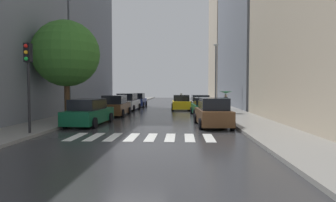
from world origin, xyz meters
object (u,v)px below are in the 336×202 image
Objects in this scene: parked_car_left_nearest at (89,113)px; parked_car_left_fourth at (137,100)px; taxi_midroad at (181,103)px; pedestrian_foreground at (226,96)px; parked_car_left_third at (128,102)px; parked_car_right_nearest at (213,113)px; lamp_post_right at (216,71)px; traffic_light_left_corner at (28,68)px; street_tree_left at (66,54)px; parked_car_left_second at (115,106)px; parked_car_right_third at (200,103)px; parked_car_right_second at (204,107)px.

parked_car_left_fourth is (0.18, 17.94, 0.03)m from parked_car_left_nearest.
pedestrian_foreground reaches higher than taxi_midroad.
pedestrian_foreground reaches higher than parked_car_left_nearest.
taxi_midroad is at bearing -79.46° from parked_car_left_third.
parked_car_left_third reaches higher than parked_car_right_nearest.
lamp_post_right is (3.72, 0.19, 3.39)m from taxi_midroad.
lamp_post_right reaches higher than traffic_light_left_corner.
traffic_light_left_corner reaches higher than parked_car_left_third.
street_tree_left is at bearing -135.39° from lamp_post_right.
parked_car_left_second is 8.65m from taxi_midroad.
parked_car_right_third is 3.80m from lamp_post_right.
taxi_midroad is at bearing -40.94° from parked_car_left_second.
taxi_midroad is 14.20m from street_tree_left.
parked_car_right_nearest is at bearing -130.82° from parked_car_left_second.
parked_car_right_second is at bearing -146.96° from parked_car_left_fourth.
parked_car_left_fourth is 14.27m from pedestrian_foreground.
parked_car_right_nearest is 13.69m from lamp_post_right.
parked_car_left_nearest is 0.70× the size of street_tree_left.
parked_car_right_nearest is at bearing -173.44° from taxi_midroad.
parked_car_left_second is 1.05× the size of parked_car_right_nearest.
parked_car_right_nearest is at bearing 177.82° from parked_car_right_third.
parked_car_right_third is at bearing 61.24° from traffic_light_left_corner.
parked_car_left_third is at bearing 94.63° from parked_car_right_third.
parked_car_left_nearest is 4.64m from street_tree_left.
street_tree_left is (-11.75, -5.87, 3.05)m from pedestrian_foreground.
parked_car_left_second is 11.84m from parked_car_left_fourth.
pedestrian_foreground is at bearing 45.90° from traffic_light_left_corner.
parked_car_left_second reaches higher than parked_car_left_fourth.
parked_car_left_second is at bearing 47.05° from parked_car_right_nearest.
parked_car_right_second is 6.40m from parked_car_right_third.
parked_car_right_nearest is 0.94× the size of parked_car_right_second.
parked_car_right_third is at bearing 48.84° from street_tree_left.
parked_car_left_nearest is at bearing -23.96° from pedestrian_foreground.
lamp_post_right is at bearing -118.65° from parked_car_left_fourth.
parked_car_left_nearest is 6.10m from parked_car_left_second.
parked_car_right_second is (0.02, 6.63, -0.08)m from parked_car_right_nearest.
traffic_light_left_corner reaches higher than parked_car_left_nearest.
traffic_light_left_corner is at bearing -15.19° from pedestrian_foreground.
parked_car_left_nearest is 5.12m from traffic_light_left_corner.
lamp_post_right is at bearing -54.55° from parked_car_left_second.
parked_car_left_second is 0.65× the size of lamp_post_right.
parked_car_right_nearest is (7.74, -0.28, 0.03)m from parked_car_left_nearest.
street_tree_left is at bearing 170.75° from parked_car_left_third.
lamp_post_right is at bearing 44.61° from street_tree_left.
parked_car_right_third is (7.82, 12.75, -0.01)m from parked_car_left_nearest.
pedestrian_foreground is at bearing -138.11° from parked_car_left_fourth.
traffic_light_left_corner is (-9.23, -3.93, 2.48)m from parked_car_right_nearest.
lamp_post_right reaches higher than pedestrian_foreground.
taxi_midroad is (-2.02, -0.07, 0.00)m from parked_car_right_third.
parked_car_right_second is 1.04× the size of taxi_midroad.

